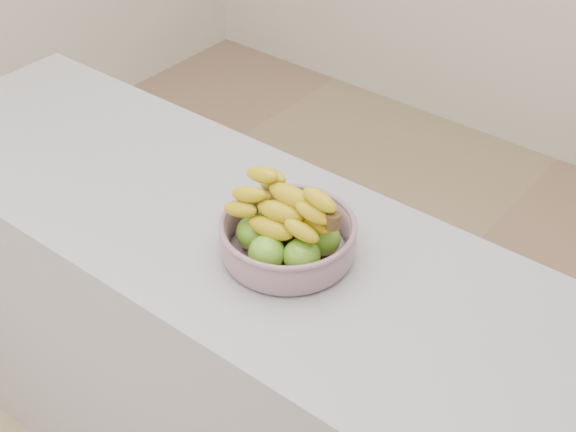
% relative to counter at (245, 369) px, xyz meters
% --- Properties ---
extents(counter, '(2.00, 0.60, 0.90)m').
position_rel_counter_xyz_m(counter, '(0.00, 0.00, 0.00)').
color(counter, '#9A9AA2').
rests_on(counter, ground).
extents(fruit_bowl, '(0.28, 0.28, 0.17)m').
position_rel_counter_xyz_m(fruit_bowl, '(0.14, -0.00, 0.50)').
color(fruit_bowl, '#888FA4').
rests_on(fruit_bowl, counter).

